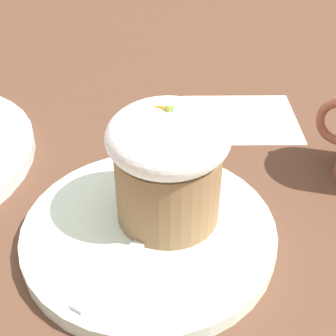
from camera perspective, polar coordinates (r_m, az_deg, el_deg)
ground_plane at (r=0.42m, az=-2.30°, el=-8.51°), size 4.00×4.00×0.00m
dessert_plate at (r=0.41m, az=-2.32°, el=-7.78°), size 0.22×0.22×0.01m
carrot_cake at (r=0.38m, az=-0.00°, el=0.69°), size 0.10×0.10×0.11m
spoon at (r=0.39m, az=-2.52°, el=-8.03°), size 0.03×0.13×0.01m
paper_napkin at (r=0.58m, az=8.83°, el=6.01°), size 0.18×0.17×0.00m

